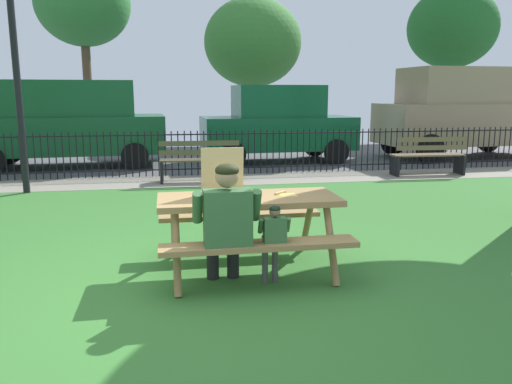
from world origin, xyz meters
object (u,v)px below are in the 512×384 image
Objects in this scene: park_bench_center at (199,162)px; parked_car_center at (67,122)px; pizza_box_open at (224,188)px; adult_at_table at (226,221)px; park_bench_right at (428,156)px; far_tree_midright at (452,28)px; picnic_table_foreground at (249,213)px; far_tree_midleft at (83,4)px; pizza_slice_on_table at (286,194)px; parked_car_right at (278,123)px; parked_car_far_right at (465,111)px; child_at_table at (273,237)px; far_tree_center at (253,43)px; lamp_post_walkway at (15,56)px.

park_bench_center is 4.13m from parked_car_center.
parked_car_center is (-2.89, 8.16, 0.24)m from pizza_box_open.
parked_car_center is (-2.85, 8.66, 0.44)m from adult_at_table.
adult_at_table is 7.84m from park_bench_right.
adult_at_table is 0.21× the size of far_tree_midright.
park_bench_center is (-0.14, 5.39, -0.18)m from picnic_table_foreground.
park_bench_right is (4.89, 5.39, -0.18)m from picnic_table_foreground.
far_tree_midleft reaches higher than pizza_box_open.
pizza_slice_on_table is 0.06× the size of parked_car_right.
child_at_table is at bearing -129.94° from parked_car_far_right.
pizza_box_open reaches higher than adult_at_table.
picnic_table_foreground is 5.39m from park_bench_center.
parked_car_far_right is 7.56m from far_tree_center.
parked_car_far_right reaches higher than park_bench_center.
far_tree_midleft is (-3.07, 13.30, 3.77)m from pizza_box_open.
far_tree_midright is at bearing 57.78° from park_bench_right.
lamp_post_walkway is 10.26m from far_tree_center.
far_tree_midright is (10.15, 13.79, 3.49)m from adult_at_table.
park_bench_center is at bearing 10.68° from lamp_post_walkway.
pizza_box_open is at bearing -77.01° from far_tree_midleft.
far_tree_center reaches higher than pizza_box_open.
parked_car_center is (0.19, 3.37, -1.33)m from lamp_post_walkway.
far_tree_midright is at bearing 38.30° from park_bench_center.
lamp_post_walkway is at bearing -147.20° from far_tree_midright.
park_bench_center is 0.29× the size of far_tree_midright.
park_bench_right is 3.85m from parked_car_far_right.
far_tree_center is (2.32, 13.29, 2.89)m from picnic_table_foreground.
park_bench_right is 10.06m from far_tree_midright.
adult_at_table is 11.60m from parked_car_far_right.
adult_at_table is 9.12m from parked_car_center.
parked_car_far_right is at bearing -115.51° from far_tree_midright.
pizza_box_open is at bearing -127.26° from far_tree_midright.
pizza_box_open is 0.09× the size of far_tree_midright.
pizza_slice_on_table is 6.25m from lamp_post_walkway.
far_tree_midleft reaches higher than adult_at_table.
park_bench_right is 8.51m from parked_car_center.
far_tree_midleft is (-3.46, 13.82, 4.14)m from child_at_table.
far_tree_midleft is at bearing 180.00° from far_tree_center.
picnic_table_foreground is 2.25× the size of child_at_table.
pizza_slice_on_table is 0.04× the size of far_tree_midleft.
adult_at_table is at bearing -119.53° from picnic_table_foreground.
far_tree_center is (5.64, 8.50, 1.06)m from lamp_post_walkway.
parked_car_far_right reaches higher than pizza_box_open.
pizza_box_open is at bearing -70.51° from parked_car_center.
lamp_post_walkway is 0.84× the size of parked_car_center.
parked_car_far_right is at bearing -0.00° from parked_car_center.
picnic_table_foreground is at bearing -126.59° from far_tree_midright.
lamp_post_walkway is at bearing -93.24° from parked_car_center.
child_at_table is 0.16× the size of far_tree_center.
adult_at_table is 0.30× the size of parked_car_right.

